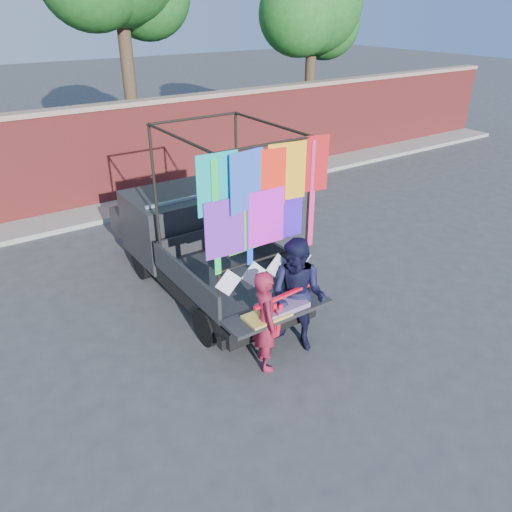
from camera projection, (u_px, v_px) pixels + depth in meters
ground at (271, 320)px, 8.60m from camera, size 90.00×90.00×0.00m
brick_wall at (117, 153)px, 13.15m from camera, size 30.00×0.45×2.61m
curb at (133, 206)px, 13.21m from camera, size 30.00×1.20×0.12m
tree_right at (315, 6)px, 16.18m from camera, size 4.20×3.30×6.62m
pickup_truck at (189, 241)px, 9.51m from camera, size 2.04×5.13×3.23m
woman at (266, 320)px, 7.19m from camera, size 0.56×0.68×1.59m
man at (298, 296)px, 7.53m from camera, size 1.05×1.12×1.84m
streamer_bundle at (276, 311)px, 7.30m from camera, size 1.05×0.15×0.72m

